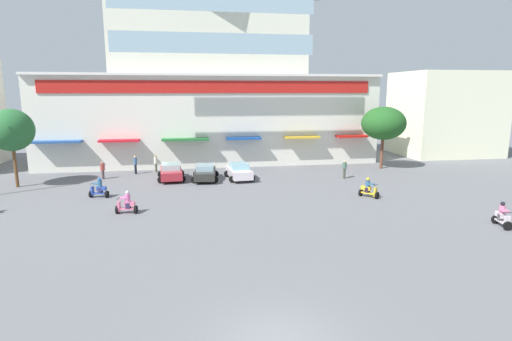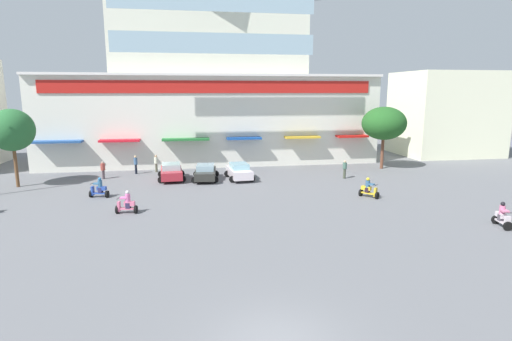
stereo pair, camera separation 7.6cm
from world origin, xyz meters
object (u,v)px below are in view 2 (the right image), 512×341
object	(u,v)px
pedestrian_1	(136,163)
pedestrian_3	(345,168)
scooter_rider_4	(127,204)
scooter_rider_0	(369,189)
plaza_tree_1	(384,123)
parked_car_2	(239,171)
plaza_tree_0	(12,130)
parked_car_1	(205,172)
scooter_rider_1	(99,189)
scooter_rider_3	(502,217)
pedestrian_2	(103,169)
parked_car_0	(171,172)
pedestrian_0	(156,162)

from	to	relation	value
pedestrian_1	pedestrian_3	xyz separation A→B (m)	(18.81, -5.21, -0.08)
scooter_rider_4	pedestrian_3	distance (m)	19.48
scooter_rider_0	scooter_rider_4	xyz separation A→B (m)	(-17.09, -1.24, 0.00)
plaza_tree_1	parked_car_2	bearing A→B (deg)	-169.48
plaza_tree_0	scooter_rider_4	xyz separation A→B (m)	(9.93, -9.13, -4.05)
parked_car_1	scooter_rider_0	size ratio (longest dim) A/B	2.75
scooter_rider_1	scooter_rider_3	bearing A→B (deg)	-23.89
plaza_tree_0	pedestrian_2	size ratio (longest dim) A/B	4.00
plaza_tree_0	pedestrian_3	distance (m)	28.03
plaza_tree_0	plaza_tree_1	xyz separation A→B (m)	(33.27, 2.71, -0.09)
scooter_rider_1	scooter_rider_3	size ratio (longest dim) A/B	1.02
scooter_rider_3	pedestrian_1	world-z (taller)	pedestrian_1
parked_car_0	pedestrian_3	xyz separation A→B (m)	(15.37, -1.95, 0.19)
parked_car_2	scooter_rider_1	bearing A→B (deg)	-157.43
parked_car_2	parked_car_1	bearing A→B (deg)	177.36
parked_car_1	pedestrian_3	size ratio (longest dim) A/B	2.47
pedestrian_2	pedestrian_3	size ratio (longest dim) A/B	0.96
plaza_tree_1	scooter_rider_1	bearing A→B (deg)	-164.18
scooter_rider_1	scooter_rider_4	size ratio (longest dim) A/B	1.00
pedestrian_2	pedestrian_0	bearing A→B (deg)	28.69
plaza_tree_1	scooter_rider_4	distance (m)	26.47
plaza_tree_1	parked_car_2	xyz separation A→B (m)	(-14.93, -2.77, -3.84)
parked_car_0	scooter_rider_1	size ratio (longest dim) A/B	2.69
scooter_rider_1	pedestrian_3	bearing A→B (deg)	9.39
scooter_rider_0	parked_car_1	bearing A→B (deg)	145.70
parked_car_2	scooter_rider_3	distance (m)	20.41
plaza_tree_0	pedestrian_0	size ratio (longest dim) A/B	3.75
scooter_rider_3	plaza_tree_1	bearing A→B (deg)	85.23
scooter_rider_4	pedestrian_3	size ratio (longest dim) A/B	0.92
parked_car_2	scooter_rider_0	xyz separation A→B (m)	(8.68, -7.82, -0.12)
plaza_tree_0	scooter_rider_3	distance (m)	35.55
parked_car_0	pedestrian_3	bearing A→B (deg)	-7.24
parked_car_1	pedestrian_1	distance (m)	7.50
scooter_rider_0	pedestrian_2	xyz separation A→B (m)	(-20.70, 9.96, 0.28)
plaza_tree_0	pedestrian_2	distance (m)	7.65
plaza_tree_0	scooter_rider_1	size ratio (longest dim) A/B	4.19
plaza_tree_1	pedestrian_3	size ratio (longest dim) A/B	3.76
scooter_rider_3	scooter_rider_4	size ratio (longest dim) A/B	0.98
parked_car_1	parked_car_0	bearing A→B (deg)	168.33
parked_car_1	pedestrian_1	bearing A→B (deg)	148.87
scooter_rider_0	plaza_tree_1	bearing A→B (deg)	59.48
plaza_tree_0	scooter_rider_1	distance (m)	9.58
scooter_rider_4	pedestrian_2	xyz separation A→B (m)	(-3.61, 11.20, 0.28)
scooter_rider_0	pedestrian_3	xyz separation A→B (m)	(0.72, 6.62, 0.33)
parked_car_1	pedestrian_0	world-z (taller)	pedestrian_0
parked_car_2	pedestrian_2	bearing A→B (deg)	169.92
plaza_tree_1	pedestrian_2	xyz separation A→B (m)	(-26.95, -0.64, -3.68)
scooter_rider_1	scooter_rider_3	xyz separation A→B (m)	(24.42, -10.82, -0.02)
parked_car_1	pedestrian_2	distance (m)	9.25
scooter_rider_0	pedestrian_1	size ratio (longest dim) A/B	0.84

